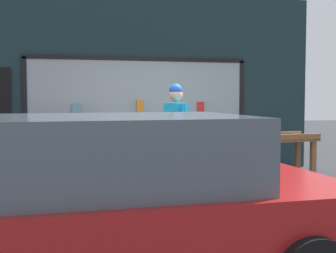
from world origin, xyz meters
name	(u,v)px	position (x,y,z in m)	size (l,w,h in m)	color
ground_plane	(179,197)	(0.00, 0.00, 0.00)	(40.00, 40.00, 0.00)	#2D2D33
shopfront_facade	(144,85)	(-0.05, 2.39, 1.80)	(7.15, 0.29, 3.66)	#192D33
display_table_left	(73,145)	(-1.56, 0.95, 0.75)	(2.70, 0.70, 0.93)	brown
display_table_right	(246,143)	(1.57, 0.95, 0.71)	(2.70, 0.77, 0.87)	brown
person_browsing	(176,128)	(0.07, 0.45, 1.05)	(0.30, 0.68, 1.77)	#4C382D
small_dog	(160,178)	(-0.26, 0.18, 0.27)	(0.28, 0.63, 0.41)	black
parked_car	(104,201)	(-1.58, -3.27, 0.74)	(4.03, 1.89, 1.41)	#A51919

